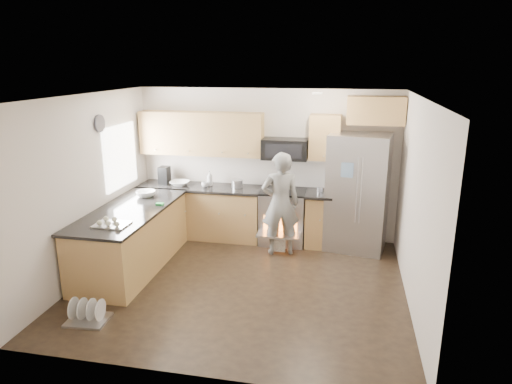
% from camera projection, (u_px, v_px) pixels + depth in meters
% --- Properties ---
extents(ground, '(4.50, 4.50, 0.00)m').
position_uv_depth(ground, '(241.00, 284.00, 6.44)').
color(ground, black).
rests_on(ground, ground).
extents(room_shell, '(4.54, 4.04, 2.62)m').
position_uv_depth(room_shell, '(238.00, 168.00, 6.00)').
color(room_shell, beige).
rests_on(room_shell, ground).
extents(back_cabinet_run, '(4.45, 0.64, 2.50)m').
position_uv_depth(back_cabinet_run, '(231.00, 185.00, 7.93)').
color(back_cabinet_run, '#B08C46').
rests_on(back_cabinet_run, ground).
extents(peninsula, '(0.96, 2.36, 1.02)m').
position_uv_depth(peninsula, '(132.00, 238.00, 6.88)').
color(peninsula, '#B08C46').
rests_on(peninsula, ground).
extents(stove_range, '(0.76, 0.97, 1.79)m').
position_uv_depth(stove_range, '(283.00, 205.00, 7.78)').
color(stove_range, '#B7B7BC').
rests_on(stove_range, ground).
extents(refrigerator, '(1.06, 0.89, 1.93)m').
position_uv_depth(refrigerator, '(358.00, 192.00, 7.45)').
color(refrigerator, '#B7B7BC').
rests_on(refrigerator, ground).
extents(person, '(0.70, 0.56, 1.68)m').
position_uv_depth(person, '(280.00, 204.00, 7.27)').
color(person, gray).
rests_on(person, ground).
extents(dish_rack, '(0.50, 0.41, 0.30)m').
position_uv_depth(dish_rack, '(88.00, 315.00, 5.50)').
color(dish_rack, '#B7B7BC').
rests_on(dish_rack, ground).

